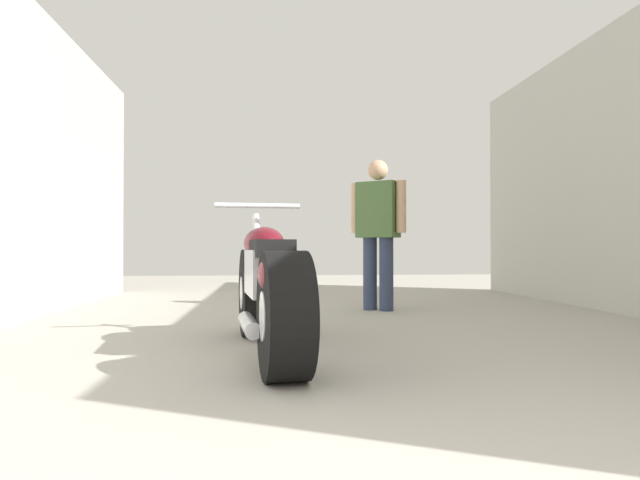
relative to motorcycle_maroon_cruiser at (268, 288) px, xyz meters
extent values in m
plane|color=#A8A399|center=(0.66, 0.98, -0.42)|extent=(18.64, 18.64, 0.00)
cylinder|color=black|center=(-0.09, 0.78, -0.09)|extent=(0.30, 0.68, 0.66)
cylinder|color=silver|center=(-0.09, 0.78, -0.09)|extent=(0.26, 0.28, 0.25)
cylinder|color=black|center=(0.09, -0.70, -0.09)|extent=(0.30, 0.68, 0.66)
cylinder|color=silver|center=(0.09, -0.70, -0.09)|extent=(0.26, 0.28, 0.25)
cube|color=silver|center=(0.00, 0.04, 0.10)|extent=(0.32, 0.68, 0.29)
ellipsoid|color=#5B0F19|center=(-0.03, 0.27, 0.28)|extent=(0.33, 0.56, 0.23)
cube|color=black|center=(0.02, -0.14, 0.25)|extent=(0.28, 0.52, 0.10)
ellipsoid|color=#5B0F19|center=(0.08, -0.65, 0.12)|extent=(0.32, 0.48, 0.25)
cylinder|color=silver|center=(-0.09, 0.74, 0.22)|extent=(0.08, 0.26, 0.60)
cylinder|color=silver|center=(-0.08, 0.70, 0.57)|extent=(0.64, 0.11, 0.04)
cylinder|color=silver|center=(-0.11, -0.28, -0.19)|extent=(0.16, 0.57, 0.09)
cylinder|color=#2D3851|center=(1.24, 2.40, -0.03)|extent=(0.21, 0.21, 0.78)
cylinder|color=#2D3851|center=(1.09, 2.52, -0.03)|extent=(0.21, 0.21, 0.78)
cube|color=#476638|center=(1.17, 2.46, 0.66)|extent=(0.48, 0.45, 0.60)
cylinder|color=tan|center=(1.38, 2.30, 0.69)|extent=(0.15, 0.15, 0.55)
cylinder|color=tan|center=(0.95, 2.62, 0.69)|extent=(0.15, 0.15, 0.55)
sphere|color=tan|center=(1.17, 2.46, 1.09)|extent=(0.22, 0.22, 0.22)
camera|label=1|loc=(0.01, -3.58, 0.26)|focal=32.09mm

